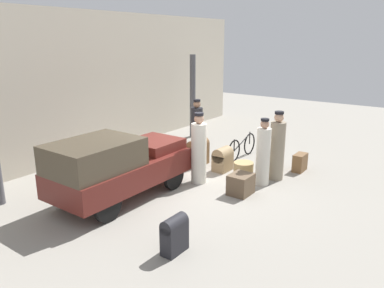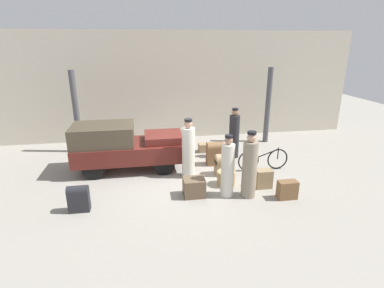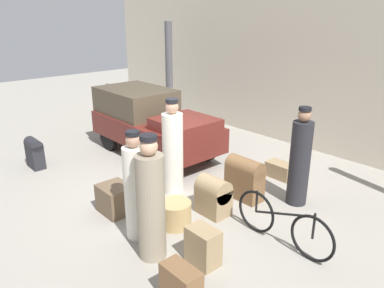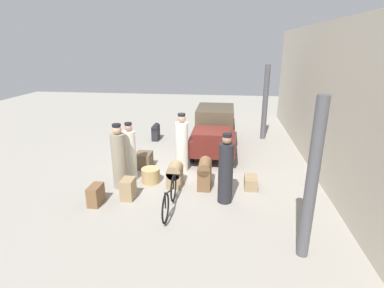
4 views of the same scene
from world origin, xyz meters
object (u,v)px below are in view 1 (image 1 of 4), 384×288
Objects in this scene: bicycle at (242,147)px; trunk_umber_medium at (271,160)px; suitcase_small_leather at (162,153)px; suitcase_black_upright at (198,151)px; truck at (116,165)px; suitcase_tan_flat at (300,162)px; trunk_barrel_dark at (223,159)px; wicker_basket at (243,170)px; porter_carrying_trunk at (263,155)px; porter_with_bicycle at (199,151)px; trunk_wicker_pale at (241,184)px; porter_standing_middle at (277,149)px; porter_lifting_near_truck at (197,130)px; trunk_large_brown at (174,233)px.

bicycle is 1.29m from trunk_umber_medium.
suitcase_black_upright is at bearing -85.50° from suitcase_small_leather.
suitcase_tan_flat is at bearing -31.98° from truck.
suitcase_black_upright is 1.38× the size of suitcase_small_leather.
trunk_barrel_dark is at bearing -86.67° from suitcase_small_leather.
wicker_basket is 0.66× the size of suitcase_black_upright.
porter_carrying_trunk is 3.59m from suitcase_small_leather.
trunk_barrel_dark is 1.40m from trunk_umber_medium.
suitcase_small_leather is at bearing 64.31° from porter_with_bicycle.
porter_standing_middle is at bearing -10.18° from trunk_wicker_pale.
trunk_barrel_dark is 1.32× the size of suitcase_tan_flat.
porter_standing_middle is 3.39× the size of trunk_umber_medium.
bicycle is at bearing -10.55° from truck.
suitcase_small_leather is at bearing 140.51° from porter_lifting_near_truck.
suitcase_tan_flat is at bearing -15.20° from porter_carrying_trunk.
porter_standing_middle reaches higher than suitcase_small_leather.
wicker_basket is at bearing -112.05° from porter_lifting_near_truck.
bicycle reaches higher than trunk_barrel_dark.
bicycle is 2.48× the size of trunk_large_brown.
porter_standing_middle is at bearing -79.68° from trunk_barrel_dark.
wicker_basket is 2.43m from porter_lifting_near_truck.
suitcase_tan_flat is (2.41, -1.84, -0.60)m from porter_with_bicycle.
trunk_large_brown is at bearing -174.67° from trunk_umber_medium.
porter_carrying_trunk is (0.85, -1.41, -0.05)m from porter_with_bicycle.
porter_carrying_trunk is 1.33m from trunk_umber_medium.
porter_standing_middle is at bearing -12.38° from porter_carrying_trunk.
suitcase_tan_flat is at bearing -64.05° from suitcase_black_upright.
trunk_large_brown is 5.47m from suitcase_small_leather.
trunk_umber_medium is at bearing -18.08° from wicker_basket.
trunk_barrel_dark is at bearing 79.62° from wicker_basket.
suitcase_black_upright is (0.11, 1.59, 0.22)m from wicker_basket.
truck is 3.52m from wicker_basket.
porter_with_bicycle is 3.43m from trunk_large_brown.
porter_carrying_trunk is 3.35× the size of suitcase_tan_flat.
trunk_wicker_pale is 0.84× the size of trunk_large_brown.
trunk_wicker_pale reaches higher than wicker_basket.
wicker_basket is 0.29× the size of porter_standing_middle.
trunk_large_brown is at bearing -137.41° from suitcase_small_leather.
suitcase_small_leather is (-1.39, 3.95, -0.09)m from suitcase_tan_flat.
suitcase_tan_flat reaches higher than wicker_basket.
suitcase_tan_flat is (1.27, -1.80, -0.10)m from trunk_barrel_dark.
trunk_large_brown is at bearing -111.80° from truck.
bicycle is at bearing -27.98° from suitcase_black_upright.
bicycle is 3.29× the size of suitcase_tan_flat.
porter_lifting_near_truck is at bearing 31.35° from trunk_large_brown.
porter_with_bicycle is 1.25m from trunk_barrel_dark.
porter_carrying_trunk is at bearing 167.62° from porter_standing_middle.
suitcase_small_leather is at bearing 94.50° from suitcase_black_upright.
suitcase_tan_flat is at bearing -92.58° from bicycle.
trunk_barrel_dark reaches higher than suitcase_tan_flat.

